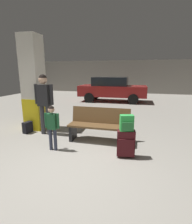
{
  "coord_description": "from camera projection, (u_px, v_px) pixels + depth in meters",
  "views": [
    {
      "loc": [
        1.22,
        -2.74,
        1.82
      ],
      "look_at": [
        0.15,
        1.3,
        0.85
      ],
      "focal_mm": 27.78,
      "sensor_mm": 36.0,
      "label": 1
    }
  ],
  "objects": [
    {
      "name": "parked_car_far",
      "position": [
        112.0,
        89.0,
        10.82
      ],
      "size": [
        4.14,
        1.87,
        1.51
      ],
      "color": "maroon",
      "rests_on": "ground_plane"
    },
    {
      "name": "garage_back_wall",
      "position": [
        128.0,
        77.0,
        15.1
      ],
      "size": [
        18.0,
        0.12,
        2.8
      ],
      "primitive_type": "cube",
      "color": "gray",
      "rests_on": "ground_plane"
    },
    {
      "name": "backpack_dark_floor",
      "position": [
        27.0,
        127.0,
        5.29
      ],
      "size": [
        0.24,
        0.31,
        0.34
      ],
      "color": "black",
      "rests_on": "ground_plane"
    },
    {
      "name": "ground_plane",
      "position": [
        109.0,
        119.0,
        7.08
      ],
      "size": [
        18.0,
        18.0,
        0.1
      ],
      "primitive_type": "cube",
      "color": "gray"
    },
    {
      "name": "suitcase",
      "position": [
        126.0,
        143.0,
        3.73
      ],
      "size": [
        0.4,
        0.28,
        0.6
      ],
      "color": "#471419",
      "rests_on": "ground_plane"
    },
    {
      "name": "bench",
      "position": [
        99.0,
        125.0,
        4.59
      ],
      "size": [
        1.6,
        0.54,
        0.89
      ],
      "color": "brown",
      "rests_on": "ground_plane"
    },
    {
      "name": "adult",
      "position": [
        44.0,
        98.0,
        4.98
      ],
      "size": [
        0.6,
        0.24,
        1.75
      ],
      "color": "#38383D",
      "rests_on": "ground_plane"
    },
    {
      "name": "child",
      "position": [
        52.0,
        123.0,
        4.01
      ],
      "size": [
        0.37,
        0.21,
        1.07
      ],
      "color": "#33384C",
      "rests_on": "ground_plane"
    },
    {
      "name": "structural_pillar",
      "position": [
        34.0,
        84.0,
        5.43
      ],
      "size": [
        0.57,
        0.57,
        2.92
      ],
      "color": "yellow",
      "rests_on": "ground_plane"
    },
    {
      "name": "backpack_bright",
      "position": [
        127.0,
        123.0,
        3.63
      ],
      "size": [
        0.31,
        0.25,
        0.34
      ],
      "color": "green",
      "rests_on": "suitcase"
    }
  ]
}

